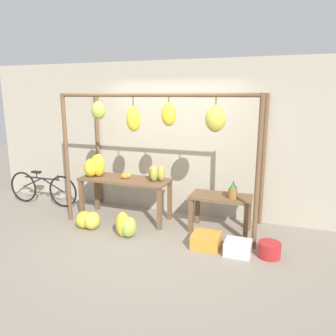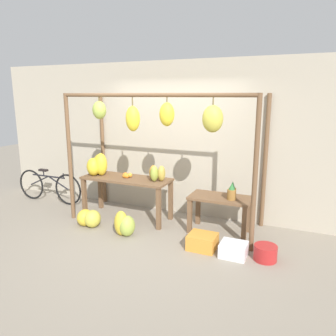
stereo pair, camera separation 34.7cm
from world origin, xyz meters
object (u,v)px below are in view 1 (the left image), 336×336
(banana_pile_ground_right, at_px, (126,226))
(parked_bicycle, at_px, (43,188))
(banana_pile_on_table, at_px, (96,166))
(fruit_crate_purple, at_px, (238,248))
(orange_pile, at_px, (125,176))
(banana_pile_ground_left, at_px, (88,220))
(fruit_crate_white, at_px, (206,240))
(pineapple_cluster, at_px, (233,191))
(papaya_pile, at_px, (156,173))
(blue_bucket, at_px, (269,250))

(banana_pile_ground_right, distance_m, parked_bicycle, 2.47)
(banana_pile_on_table, bearing_deg, fruit_crate_purple, -13.85)
(banana_pile_on_table, height_order, orange_pile, banana_pile_on_table)
(banana_pile_ground_left, bearing_deg, fruit_crate_white, -0.30)
(banana_pile_on_table, distance_m, pineapple_cluster, 2.49)
(papaya_pile, xyz_separation_m, fruit_crate_purple, (1.53, -0.71, -0.79))
(papaya_pile, bearing_deg, parked_bicycle, 177.65)
(pineapple_cluster, relative_size, banana_pile_ground_right, 0.67)
(papaya_pile, bearing_deg, fruit_crate_purple, -24.91)
(orange_pile, bearing_deg, blue_bucket, -13.53)
(fruit_crate_purple, bearing_deg, blue_bucket, 9.28)
(banana_pile_on_table, height_order, blue_bucket, banana_pile_on_table)
(banana_pile_ground_left, height_order, papaya_pile, papaya_pile)
(blue_bucket, xyz_separation_m, parked_bicycle, (-4.48, 0.75, 0.23))
(orange_pile, bearing_deg, banana_pile_on_table, -178.78)
(banana_pile_ground_left, distance_m, parked_bicycle, 1.75)
(pineapple_cluster, bearing_deg, fruit_crate_white, -112.81)
(banana_pile_on_table, bearing_deg, parked_bicycle, 173.66)
(pineapple_cluster, xyz_separation_m, banana_pile_ground_right, (-1.54, -0.70, -0.54))
(banana_pile_on_table, xyz_separation_m, orange_pile, (0.59, 0.01, -0.14))
(fruit_crate_white, bearing_deg, pineapple_cluster, 67.19)
(fruit_crate_white, relative_size, fruit_crate_purple, 1.11)
(pineapple_cluster, distance_m, parked_bicycle, 3.88)
(fruit_crate_white, bearing_deg, blue_bucket, 1.19)
(parked_bicycle, bearing_deg, pineapple_cluster, -2.07)
(fruit_crate_purple, bearing_deg, papaya_pile, 155.09)
(fruit_crate_purple, bearing_deg, parked_bicycle, 168.66)
(banana_pile_on_table, xyz_separation_m, papaya_pile, (1.15, 0.05, -0.05))
(blue_bucket, bearing_deg, parked_bicycle, 170.55)
(banana_pile_ground_left, height_order, fruit_crate_white, banana_pile_ground_left)
(banana_pile_on_table, relative_size, papaya_pile, 1.53)
(fruit_crate_white, bearing_deg, fruit_crate_purple, -6.10)
(banana_pile_ground_left, height_order, parked_bicycle, parked_bicycle)
(pineapple_cluster, xyz_separation_m, papaya_pile, (-1.33, 0.03, 0.16))
(banana_pile_on_table, relative_size, fruit_crate_white, 1.33)
(orange_pile, distance_m, fruit_crate_white, 1.88)
(orange_pile, bearing_deg, fruit_crate_white, -20.95)
(banana_pile_on_table, distance_m, blue_bucket, 3.27)
(banana_pile_ground_right, bearing_deg, parked_bicycle, 160.19)
(orange_pile, distance_m, papaya_pile, 0.58)
(banana_pile_on_table, distance_m, banana_pile_ground_right, 1.39)
(banana_pile_ground_right, xyz_separation_m, fruit_crate_white, (1.28, 0.07, -0.08))
(banana_pile_ground_right, bearing_deg, fruit_crate_purple, 0.65)
(orange_pile, relative_size, parked_bicycle, 0.09)
(orange_pile, relative_size, banana_pile_ground_right, 0.38)
(pineapple_cluster, bearing_deg, banana_pile_ground_left, -164.96)
(pineapple_cluster, distance_m, banana_pile_ground_right, 1.77)
(pineapple_cluster, xyz_separation_m, blue_bucket, (0.62, -0.61, -0.62))
(banana_pile_on_table, xyz_separation_m, parked_bicycle, (-1.38, 0.15, -0.60))
(banana_pile_on_table, distance_m, banana_pile_ground_left, 1.01)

